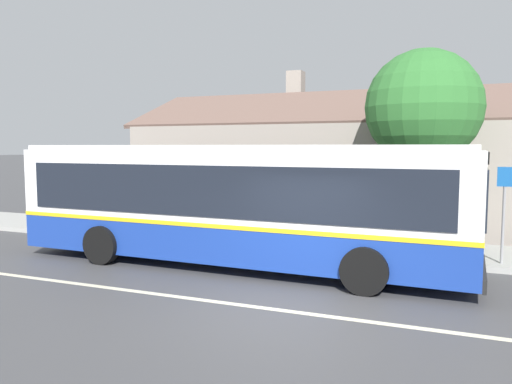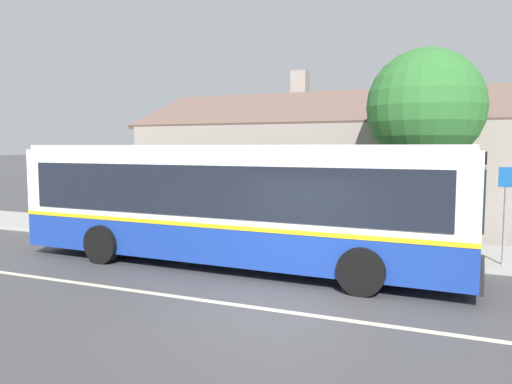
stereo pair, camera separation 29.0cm
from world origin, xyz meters
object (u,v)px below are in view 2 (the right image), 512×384
at_px(transit_bus, 233,201).
at_px(bus_stop_sign, 505,204).
at_px(bench_by_building, 68,214).
at_px(street_tree_primary, 426,111).

relative_size(transit_bus, bus_stop_sign, 4.89).
bearing_deg(bench_by_building, transit_bus, -17.52).
relative_size(bench_by_building, bus_stop_sign, 0.78).
xyz_separation_m(bench_by_building, street_tree_primary, (12.18, 1.61, 3.49)).
relative_size(bench_by_building, street_tree_primary, 0.32).
distance_m(transit_bus, bus_stop_sign, 6.66).
height_order(bench_by_building, street_tree_primary, street_tree_primary).
bearing_deg(bench_by_building, street_tree_primary, 7.54).
distance_m(street_tree_primary, bus_stop_sign, 3.78).
distance_m(transit_bus, bench_by_building, 8.39).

